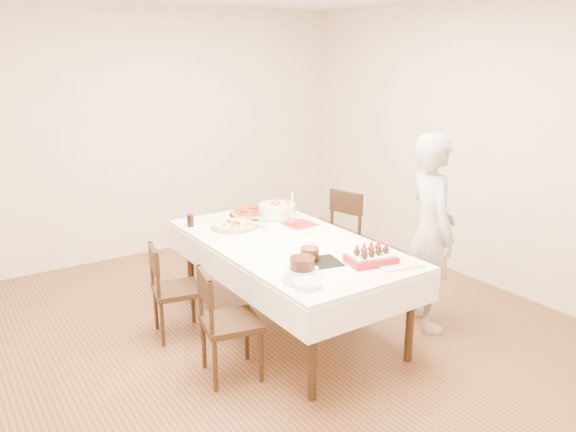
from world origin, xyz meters
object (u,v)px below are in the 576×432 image
pizza_white (234,226)px  cola_glass (190,221)px  chair_right_savory (334,239)px  person (431,232)px  pizza_pepperoni (253,212)px  strawberry_box (371,258)px  dining_table (288,285)px  birthday_cake (310,249)px  layer_cake (302,264)px  chair_left_savory (177,290)px  chair_left_dessert (231,323)px  taper_candle (292,209)px  pasta_bowl (277,210)px

pizza_white → cola_glass: cola_glass is taller
chair_right_savory → person: 1.20m
pizza_pepperoni → strawberry_box: bearing=-87.5°
dining_table → person: bearing=-30.9°
dining_table → strawberry_box: 0.87m
chair_right_savory → birthday_cake: bearing=-150.6°
layer_cake → chair_left_savory: bearing=119.6°
chair_left_dessert → cola_glass: cola_glass is taller
chair_left_savory → taper_candle: (1.08, -0.04, 0.51)m
pasta_bowl → chair_left_dessert: bearing=-135.4°
pizza_pepperoni → taper_candle: bearing=-76.0°
pasta_bowl → birthday_cake: bearing=-110.6°
chair_right_savory → birthday_cake: 1.46m
chair_right_savory → pasta_bowl: size_ratio=2.63×
chair_right_savory → chair_left_dessert: (-1.64, -0.94, -0.04)m
taper_candle → cola_glass: taper_candle is taller
dining_table → pasta_bowl: (0.30, 0.64, 0.44)m
chair_right_savory → layer_cake: (-1.17, -1.13, 0.35)m
cola_glass → taper_candle: bearing=-31.0°
person → layer_cake: (-1.25, 0.02, -0.01)m
chair_left_dessert → pasta_bowl: bearing=-123.3°
cola_glass → layer_cake: bearing=-80.8°
pizza_pepperoni → person: bearing=-59.4°
pasta_bowl → pizza_pepperoni: bearing=129.9°
pizza_white → pasta_bowl: (0.49, 0.09, 0.04)m
chair_left_savory → pizza_white: bearing=-153.5°
pizza_white → taper_candle: 0.52m
chair_left_dessert → pizza_white: 1.14m
pizza_white → cola_glass: 0.39m
chair_right_savory → person: bearing=-101.1°
strawberry_box → pizza_pepperoni: bearing=92.5°
chair_left_dessert → cola_glass: bearing=-89.9°
pizza_pepperoni → chair_right_savory: bearing=-18.9°
dining_table → pizza_pepperoni: pizza_pepperoni is taller
chair_right_savory → person: size_ratio=0.56×
chair_left_savory → pasta_bowl: pasta_bowl is taller
person → pizza_white: size_ratio=3.94×
chair_left_dessert → pasta_bowl: size_ratio=2.37×
birthday_cake → dining_table: bearing=77.0°
person → birthday_cake: size_ratio=11.28×
pizza_pepperoni → taper_candle: taper_candle is taller
chair_left_dessert → person: (1.72, -0.21, 0.40)m
person → pizza_white: person is taller
person → pasta_bowl: size_ratio=4.72×
strawberry_box → birthday_cake: bearing=137.1°
pizza_pepperoni → strawberry_box: strawberry_box is taller
pasta_bowl → layer_cake: size_ratio=1.52×
chair_left_dessert → layer_cake: (0.47, -0.19, 0.39)m
birthday_cake → person: bearing=-8.4°
pasta_bowl → cola_glass: 0.80m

